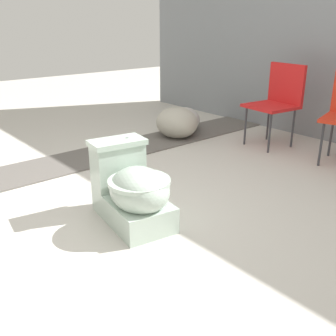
# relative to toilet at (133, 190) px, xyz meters

# --- Properties ---
(ground_plane) EXTENTS (14.00, 14.00, 0.00)m
(ground_plane) POSITION_rel_toilet_xyz_m (-0.04, 0.10, -0.22)
(ground_plane) COLOR beige
(gravel_strip) EXTENTS (0.56, 8.00, 0.01)m
(gravel_strip) POSITION_rel_toilet_xyz_m (-1.31, 0.60, -0.21)
(gravel_strip) COLOR #605B56
(gravel_strip) RESTS_ON ground
(toilet) EXTENTS (0.68, 0.47, 0.52)m
(toilet) POSITION_rel_toilet_xyz_m (0.00, 0.00, 0.00)
(toilet) COLOR #B2C6B7
(toilet) RESTS_ON ground
(folding_chair_left) EXTENTS (0.49, 0.49, 0.83)m
(folding_chair_left) POSITION_rel_toilet_xyz_m (-0.43, 2.15, 0.29)
(folding_chair_left) COLOR red
(folding_chair_left) RESTS_ON ground
(boulder_near) EXTENTS (0.57, 0.55, 0.28)m
(boulder_near) POSITION_rel_toilet_xyz_m (-1.44, 1.78, -0.08)
(boulder_near) COLOR #B7B2AD
(boulder_near) RESTS_ON ground
(boulder_far) EXTENTS (0.53, 0.49, 0.34)m
(boulder_far) POSITION_rel_toilet_xyz_m (-1.30, 1.52, -0.05)
(boulder_far) COLOR #ADA899
(boulder_far) RESTS_ON ground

